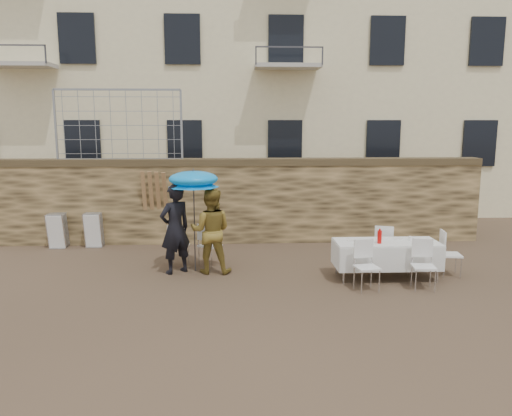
{
  "coord_description": "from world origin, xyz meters",
  "views": [
    {
      "loc": [
        -0.08,
        -8.13,
        3.18
      ],
      "look_at": [
        0.4,
        2.2,
        1.4
      ],
      "focal_mm": 35.0,
      "sensor_mm": 36.0,
      "label": 1
    }
  ],
  "objects_px": {
    "woman_dress": "(211,231)",
    "soda_bottle": "(380,237)",
    "banquet_table": "(387,244)",
    "man_suit": "(175,229)",
    "table_chair_front_left": "(367,266)",
    "table_chair_side": "(451,253)",
    "table_chair_back": "(384,246)",
    "chair_stack_left": "(60,229)",
    "couple_chair_left": "(179,245)",
    "chair_stack_right": "(95,229)",
    "table_chair_front_right": "(424,265)",
    "couple_chair_right": "(210,244)",
    "umbrella": "(194,182)"
  },
  "relations": [
    {
      "from": "umbrella",
      "to": "table_chair_front_left",
      "type": "xyz_separation_m",
      "value": [
        3.37,
        -1.42,
        -1.46
      ]
    },
    {
      "from": "chair_stack_left",
      "to": "chair_stack_right",
      "type": "bearing_deg",
      "value": 0.0
    },
    {
      "from": "couple_chair_right",
      "to": "chair_stack_left",
      "type": "distance_m",
      "value": 4.38
    },
    {
      "from": "table_chair_front_left",
      "to": "table_chair_front_right",
      "type": "xyz_separation_m",
      "value": [
        1.1,
        0.0,
        0.0
      ]
    },
    {
      "from": "banquet_table",
      "to": "chair_stack_left",
      "type": "relative_size",
      "value": 2.28
    },
    {
      "from": "banquet_table",
      "to": "table_chair_front_right",
      "type": "bearing_deg",
      "value": -56.31
    },
    {
      "from": "table_chair_front_right",
      "to": "table_chair_back",
      "type": "bearing_deg",
      "value": 107.66
    },
    {
      "from": "chair_stack_right",
      "to": "soda_bottle",
      "type": "bearing_deg",
      "value": -25.85
    },
    {
      "from": "man_suit",
      "to": "table_chair_back",
      "type": "distance_m",
      "value": 4.6
    },
    {
      "from": "table_chair_front_left",
      "to": "banquet_table",
      "type": "bearing_deg",
      "value": 40.53
    },
    {
      "from": "couple_chair_left",
      "to": "chair_stack_right",
      "type": "relative_size",
      "value": 1.04
    },
    {
      "from": "banquet_table",
      "to": "table_chair_back",
      "type": "relative_size",
      "value": 2.19
    },
    {
      "from": "couple_chair_left",
      "to": "chair_stack_right",
      "type": "distance_m",
      "value": 3.02
    },
    {
      "from": "banquet_table",
      "to": "chair_stack_left",
      "type": "distance_m",
      "value": 8.2
    },
    {
      "from": "couple_chair_left",
      "to": "table_chair_back",
      "type": "height_order",
      "value": "same"
    },
    {
      "from": "couple_chair_left",
      "to": "soda_bottle",
      "type": "bearing_deg",
      "value": 172.41
    },
    {
      "from": "soda_bottle",
      "to": "table_chair_front_right",
      "type": "distance_m",
      "value": 1.02
    },
    {
      "from": "couple_chair_right",
      "to": "table_chair_back",
      "type": "height_order",
      "value": "same"
    },
    {
      "from": "woman_dress",
      "to": "umbrella",
      "type": "xyz_separation_m",
      "value": [
        -0.35,
        0.1,
        1.03
      ]
    },
    {
      "from": "banquet_table",
      "to": "couple_chair_left",
      "type": "bearing_deg",
      "value": 165.64
    },
    {
      "from": "soda_bottle",
      "to": "table_chair_side",
      "type": "xyz_separation_m",
      "value": [
        1.6,
        0.25,
        -0.43
      ]
    },
    {
      "from": "table_chair_front_right",
      "to": "table_chair_back",
      "type": "xyz_separation_m",
      "value": [
        -0.3,
        1.55,
        0.0
      ]
    },
    {
      "from": "banquet_table",
      "to": "table_chair_front_left",
      "type": "bearing_deg",
      "value": -128.66
    },
    {
      "from": "banquet_table",
      "to": "table_chair_back",
      "type": "distance_m",
      "value": 0.86
    },
    {
      "from": "man_suit",
      "to": "table_chair_back",
      "type": "xyz_separation_m",
      "value": [
        4.57,
        0.23,
        -0.48
      ]
    },
    {
      "from": "table_chair_front_right",
      "to": "table_chair_side",
      "type": "bearing_deg",
      "value": 50.07
    },
    {
      "from": "banquet_table",
      "to": "soda_bottle",
      "type": "relative_size",
      "value": 8.08
    },
    {
      "from": "man_suit",
      "to": "table_chair_front_left",
      "type": "height_order",
      "value": "man_suit"
    },
    {
      "from": "umbrella",
      "to": "man_suit",
      "type": "bearing_deg",
      "value": -165.96
    },
    {
      "from": "woman_dress",
      "to": "table_chair_front_right",
      "type": "relative_size",
      "value": 1.9
    },
    {
      "from": "couple_chair_right",
      "to": "table_chair_back",
      "type": "xyz_separation_m",
      "value": [
        3.87,
        -0.32,
        0.0
      ]
    },
    {
      "from": "woman_dress",
      "to": "couple_chair_right",
      "type": "distance_m",
      "value": 0.7
    },
    {
      "from": "man_suit",
      "to": "chair_stack_right",
      "type": "distance_m",
      "value": 3.42
    },
    {
      "from": "couple_chair_right",
      "to": "chair_stack_right",
      "type": "xyz_separation_m",
      "value": [
        -3.05,
        1.89,
        -0.02
      ]
    },
    {
      "from": "woman_dress",
      "to": "table_chair_side",
      "type": "relative_size",
      "value": 1.9
    },
    {
      "from": "man_suit",
      "to": "woman_dress",
      "type": "relative_size",
      "value": 1.05
    },
    {
      "from": "table_chair_front_left",
      "to": "table_chair_front_right",
      "type": "height_order",
      "value": "same"
    },
    {
      "from": "banquet_table",
      "to": "table_chair_front_right",
      "type": "distance_m",
      "value": 0.94
    },
    {
      "from": "man_suit",
      "to": "couple_chair_left",
      "type": "bearing_deg",
      "value": -127.06
    },
    {
      "from": "banquet_table",
      "to": "woman_dress",
      "type": "bearing_deg",
      "value": 171.08
    },
    {
      "from": "chair_stack_left",
      "to": "table_chair_front_left",
      "type": "bearing_deg",
      "value": -28.16
    },
    {
      "from": "banquet_table",
      "to": "chair_stack_right",
      "type": "distance_m",
      "value": 7.37
    },
    {
      "from": "umbrella",
      "to": "table_chair_front_right",
      "type": "xyz_separation_m",
      "value": [
        4.47,
        -1.42,
        -1.46
      ]
    },
    {
      "from": "woman_dress",
      "to": "chair_stack_left",
      "type": "xyz_separation_m",
      "value": [
        -4.0,
        2.44,
        -0.45
      ]
    },
    {
      "from": "woman_dress",
      "to": "chair_stack_left",
      "type": "relative_size",
      "value": 1.98
    },
    {
      "from": "table_chair_front_right",
      "to": "table_chair_side",
      "type": "height_order",
      "value": "same"
    },
    {
      "from": "couple_chair_left",
      "to": "couple_chair_right",
      "type": "bearing_deg",
      "value": -170.67
    },
    {
      "from": "table_chair_back",
      "to": "chair_stack_left",
      "type": "bearing_deg",
      "value": 4.94
    },
    {
      "from": "soda_bottle",
      "to": "table_chair_front_left",
      "type": "distance_m",
      "value": 0.84
    },
    {
      "from": "woman_dress",
      "to": "soda_bottle",
      "type": "bearing_deg",
      "value": 174.3
    }
  ]
}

